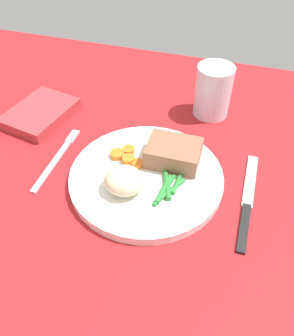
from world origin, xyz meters
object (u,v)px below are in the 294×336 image
at_px(fork, 56,159).
at_px(water_glass, 213,95).
at_px(dinner_plate, 147,176).
at_px(meat_portion, 174,153).
at_px(knife, 247,202).
at_px(napkin, 40,113).

xyz_separation_m(fork, water_glass, (0.24, 0.22, 0.04)).
bearing_deg(water_glass, fork, -136.99).
height_order(dinner_plate, meat_portion, meat_portion).
relative_size(knife, water_glass, 1.99).
height_order(fork, water_glass, water_glass).
relative_size(fork, water_glass, 1.61).
bearing_deg(fork, water_glass, 46.68).
bearing_deg(knife, dinner_plate, -178.00).
xyz_separation_m(fork, napkin, (-0.09, 0.11, 0.01)).
relative_size(water_glass, napkin, 0.74).
bearing_deg(dinner_plate, water_glass, 72.43).
distance_m(dinner_plate, napkin, 0.28).
bearing_deg(knife, meat_portion, 165.03).
bearing_deg(water_glass, meat_portion, -101.05).
height_order(meat_portion, fork, meat_portion).
height_order(water_glass, napkin, water_glass).
height_order(knife, water_glass, water_glass).
bearing_deg(knife, fork, -177.07).
bearing_deg(meat_portion, knife, -17.96).
relative_size(meat_portion, water_glass, 0.86).
bearing_deg(knife, napkin, 169.00).
xyz_separation_m(meat_portion, knife, (0.13, -0.04, -0.03)).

